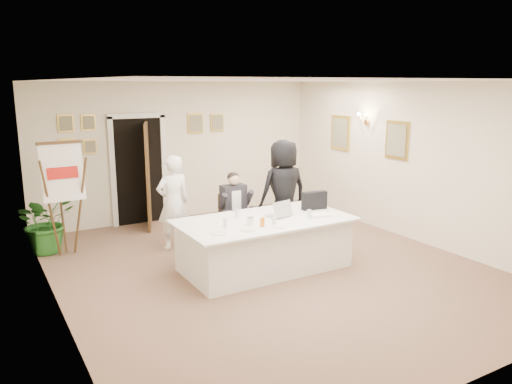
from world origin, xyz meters
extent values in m
plane|color=brown|center=(0.00, 0.00, 0.00)|extent=(7.00, 7.00, 0.00)
cube|color=white|center=(0.00, 0.00, 2.80)|extent=(6.00, 7.00, 0.02)
cube|color=beige|center=(0.00, 3.50, 1.40)|extent=(6.00, 0.10, 2.80)
cube|color=beige|center=(0.00, -3.50, 1.40)|extent=(6.00, 0.10, 2.80)
cube|color=beige|center=(-3.00, 0.00, 1.40)|extent=(0.10, 7.00, 2.80)
cube|color=beige|center=(3.00, 0.00, 1.40)|extent=(0.10, 7.00, 2.80)
cube|color=black|center=(-0.90, 3.47, 1.05)|extent=(0.92, 0.06, 2.10)
cube|color=white|center=(-1.42, 3.44, 1.05)|extent=(0.10, 0.06, 2.20)
cube|color=white|center=(-0.38, 3.44, 1.05)|extent=(0.10, 0.06, 2.20)
cube|color=#3D2B13|center=(-0.85, 3.05, 1.03)|extent=(0.33, 0.81, 2.02)
cube|color=silver|center=(-0.06, 0.03, 0.38)|extent=(2.42, 1.21, 0.75)
cube|color=silver|center=(-0.06, 0.03, 0.76)|extent=(2.60, 1.39, 0.03)
cube|color=white|center=(-2.55, 2.05, 1.39)|extent=(0.64, 0.20, 0.90)
imported|color=white|center=(-0.90, 1.60, 0.80)|extent=(0.61, 0.42, 1.61)
imported|color=black|center=(0.95, 1.05, 0.91)|extent=(0.93, 0.64, 1.81)
imported|color=#256622|center=(-2.80, 2.50, 0.53)|extent=(1.22, 1.16, 1.07)
cube|color=black|center=(0.94, 0.14, 0.92)|extent=(0.43, 0.18, 0.29)
cube|color=white|center=(0.76, -0.24, 0.79)|extent=(0.35, 0.27, 0.03)
cylinder|color=white|center=(-0.98, -0.30, 0.78)|extent=(0.28, 0.28, 0.01)
cylinder|color=white|center=(-0.55, -0.35, 0.78)|extent=(0.23, 0.23, 0.01)
cylinder|color=white|center=(-0.12, -0.45, 0.78)|extent=(0.24, 0.24, 0.01)
cylinder|color=silver|center=(-0.77, -0.09, 0.84)|extent=(0.07, 0.07, 0.14)
cylinder|color=silver|center=(-0.08, -0.28, 0.84)|extent=(0.06, 0.06, 0.14)
cylinder|color=silver|center=(0.53, -0.29, 0.84)|extent=(0.07, 0.07, 0.14)
cylinder|color=silver|center=(-0.39, 0.28, 0.84)|extent=(0.07, 0.07, 0.14)
cylinder|color=orange|center=(-0.29, -0.30, 0.84)|extent=(0.07, 0.07, 0.13)
cylinder|color=silver|center=(-0.40, -0.13, 0.83)|extent=(0.10, 0.10, 0.11)
camera|label=1|loc=(-3.79, -6.13, 2.76)|focal=35.00mm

